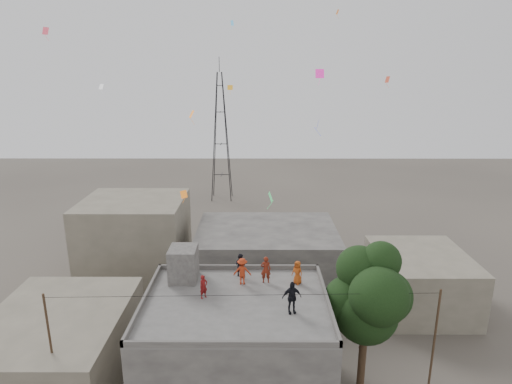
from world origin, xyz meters
TOP-DOWN VIEW (x-y plane):
  - main_building at (0.00, 0.00)m, footprint 10.00×8.00m
  - parapet at (0.00, 0.00)m, footprint 10.00×8.00m
  - stair_head_box at (-3.20, 2.60)m, footprint 1.60×1.80m
  - neighbor_west at (-11.00, 2.00)m, footprint 8.00×10.00m
  - neighbor_north at (2.00, 14.00)m, footprint 12.00×9.00m
  - neighbor_northwest at (-10.00, 16.00)m, footprint 9.00×8.00m
  - neighbor_east at (14.00, 10.00)m, footprint 7.00×8.00m
  - tree at (7.37, 0.60)m, footprint 4.90×4.60m
  - utility_line at (0.50, -1.25)m, footprint 20.12×0.62m
  - transmission_tower at (-4.00, 40.00)m, footprint 2.97×2.97m
  - person_red_adult at (1.66, 2.22)m, footprint 0.60×0.40m
  - person_orange_child at (3.50, 2.09)m, footprint 0.82×0.78m
  - person_dark_child at (0.14, 3.07)m, footprint 0.88×0.83m
  - person_dark_adult at (2.92, -1.06)m, footprint 1.08×0.62m
  - person_orange_adult at (0.30, 2.03)m, footprint 1.06×0.63m
  - person_red_child at (-1.76, 0.43)m, footprint 0.57×0.56m
  - kites at (0.76, 7.33)m, footprint 21.68×12.38m

SIDE VIEW (x-z plane):
  - neighbor_west at x=-11.00m, z-range 0.00..4.00m
  - neighbor_east at x=14.00m, z-range 0.00..4.40m
  - neighbor_north at x=2.00m, z-range 0.00..5.00m
  - main_building at x=0.00m, z-range 0.00..6.10m
  - neighbor_northwest at x=-10.00m, z-range 0.00..7.00m
  - utility_line at x=0.50m, z-range 0.13..7.53m
  - tree at x=7.37m, z-range 1.55..10.65m
  - parapet at x=0.00m, z-range 6.10..6.40m
  - person_red_child at x=-1.76m, z-range 6.10..7.43m
  - person_orange_child at x=3.50m, z-range 6.10..7.51m
  - person_dark_child at x=0.14m, z-range 6.10..7.53m
  - person_orange_adult at x=0.30m, z-range 6.10..7.70m
  - person_red_adult at x=1.66m, z-range 6.10..7.73m
  - person_dark_adult at x=2.92m, z-range 6.10..7.84m
  - stair_head_box at x=-3.20m, z-range 6.10..8.10m
  - transmission_tower at x=-4.00m, z-range -0.93..19.07m
  - kites at x=0.76m, z-range 10.51..22.18m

